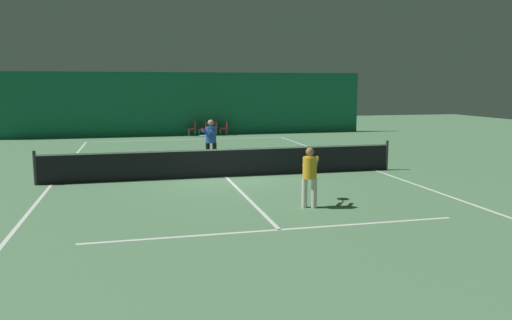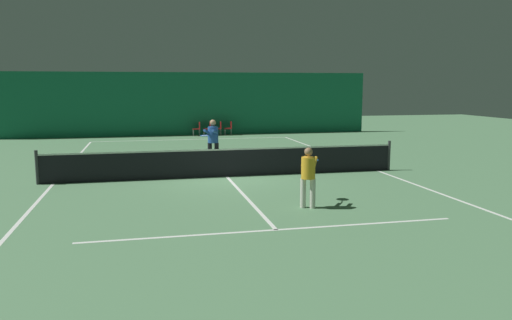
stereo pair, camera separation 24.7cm
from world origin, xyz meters
The scene contains 15 objects.
ground_plane centered at (0.00, 0.00, 0.00)m, with size 60.00×60.00×0.00m, color #56845B.
backdrop_curtain centered at (0.00, 14.47, 1.91)m, with size 23.00×0.12×3.83m.
court_line_baseline_far centered at (0.00, 11.90, 0.00)m, with size 11.00×0.10×0.00m.
court_line_service_far centered at (0.00, 6.40, 0.00)m, with size 8.25×0.10×0.00m.
court_line_service_near centered at (0.00, -6.40, 0.00)m, with size 8.25×0.10×0.00m.
court_line_sideline_left centered at (-5.50, 0.00, 0.00)m, with size 0.10×23.80×0.00m.
court_line_sideline_right centered at (5.50, 0.00, 0.00)m, with size 0.10×23.80×0.00m.
court_line_centre centered at (0.00, 0.00, 0.00)m, with size 0.10×12.80×0.00m.
tennis_net centered at (0.00, 0.00, 0.51)m, with size 12.00×0.10×1.07m.
player_near centered at (1.30, -4.66, 0.89)m, with size 0.86×1.31×1.53m.
player_far centered at (-0.10, 2.62, 1.02)m, with size 0.92×1.41×1.75m.
courtside_chair_0 centered at (0.53, 13.92, 0.49)m, with size 0.44×0.44×0.84m.
courtside_chair_1 centered at (1.17, 13.92, 0.49)m, with size 0.44×0.44×0.84m.
courtside_chair_2 centered at (1.82, 13.92, 0.49)m, with size 0.44×0.44×0.84m.
courtside_chair_3 centered at (2.47, 13.92, 0.49)m, with size 0.44×0.44×0.84m.
Camera 2 is at (-2.70, -16.34, 3.06)m, focal length 35.00 mm.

